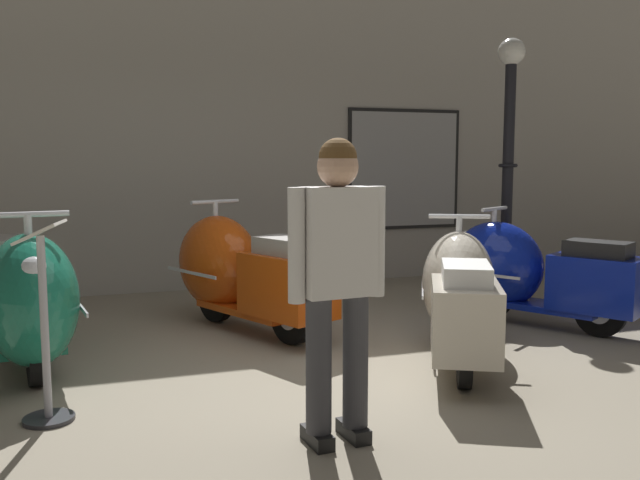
% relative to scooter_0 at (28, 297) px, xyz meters
% --- Properties ---
extents(ground_plane, '(60.00, 60.00, 0.00)m').
position_rel_scooter_0_xyz_m(ground_plane, '(1.83, -0.91, -0.51)').
color(ground_plane, gray).
extents(showroom_back_wall, '(18.00, 0.24, 3.65)m').
position_rel_scooter_0_xyz_m(showroom_back_wall, '(1.84, 2.72, 1.31)').
color(showroom_back_wall, '#ADA89E').
rests_on(showroom_back_wall, ground).
extents(scooter_0, '(0.79, 1.90, 1.12)m').
position_rel_scooter_0_xyz_m(scooter_0, '(0.00, 0.00, 0.00)').
color(scooter_0, black).
rests_on(scooter_0, ground).
extents(scooter_1, '(1.20, 1.85, 1.10)m').
position_rel_scooter_0_xyz_m(scooter_1, '(1.61, 0.72, -0.01)').
color(scooter_1, black).
rests_on(scooter_1, ground).
extents(scooter_2, '(1.21, 1.73, 1.04)m').
position_rel_scooter_0_xyz_m(scooter_2, '(2.95, -0.69, -0.04)').
color(scooter_2, black).
rests_on(scooter_2, ground).
extents(scooter_3, '(1.27, 1.69, 1.03)m').
position_rel_scooter_0_xyz_m(scooter_3, '(4.04, 0.04, -0.04)').
color(scooter_3, black).
rests_on(scooter_3, ground).
extents(lamppost, '(0.28, 0.28, 2.65)m').
position_rel_scooter_0_xyz_m(lamppost, '(4.43, 0.92, 0.89)').
color(lamppost, black).
rests_on(lamppost, ground).
extents(visitor_0, '(0.52, 0.27, 1.55)m').
position_rel_scooter_0_xyz_m(visitor_0, '(1.58, -1.83, 0.39)').
color(visitor_0, black).
rests_on(visitor_0, ground).
extents(info_stanchion, '(0.28, 0.35, 1.12)m').
position_rel_scooter_0_xyz_m(info_stanchion, '(0.16, -1.03, -0.05)').
color(info_stanchion, '#333338').
rests_on(info_stanchion, ground).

